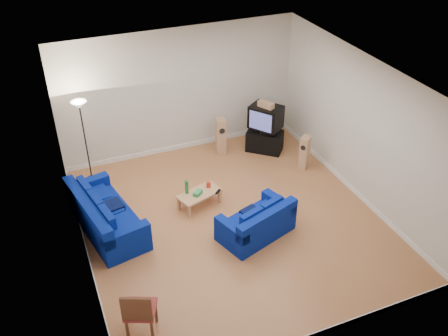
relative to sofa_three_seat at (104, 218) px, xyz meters
name	(u,v)px	position (x,y,z in m)	size (l,w,h in m)	color
room	(232,159)	(2.51, -0.73, 1.23)	(6.01, 6.51, 3.21)	brown
sofa_three_seat	(104,218)	(0.00, 0.00, 0.00)	(1.37, 2.34, 0.85)	#001375
sofa_loveseat	(257,224)	(2.82, -1.35, -0.03)	(1.69, 1.27, 0.75)	#001375
coffee_table	(199,195)	(2.08, 0.03, -0.02)	(1.04, 0.73, 0.34)	tan
bottle	(187,187)	(1.83, 0.12, 0.19)	(0.08, 0.08, 0.33)	#197233
tissue_box	(198,193)	(2.03, -0.02, 0.07)	(0.22, 0.12, 0.09)	green
red_canister	(208,184)	(2.34, 0.16, 0.10)	(0.10, 0.10, 0.14)	red
remote	(218,191)	(2.47, -0.10, 0.04)	(0.18, 0.05, 0.02)	black
tv_stand	(265,141)	(4.44, 1.60, -0.04)	(0.90, 0.50, 0.55)	black
av_receiver	(268,130)	(4.50, 1.55, 0.28)	(0.42, 0.35, 0.10)	black
television	(266,117)	(4.46, 1.64, 0.63)	(0.90, 0.95, 0.59)	black
centre_speaker	(266,105)	(4.42, 1.60, 0.99)	(0.41, 0.16, 0.14)	tan
speaker_left	(221,136)	(3.35, 1.91, 0.17)	(0.27, 0.33, 0.97)	tan
speaker_right	(305,153)	(4.96, 0.49, 0.11)	(0.32, 0.31, 0.86)	tan
floor_lamp	(81,116)	(0.06, 1.97, 1.37)	(0.35, 0.35, 2.03)	black
dining_chair	(139,311)	(0.03, -2.84, 0.25)	(0.64, 0.64, 1.01)	brown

